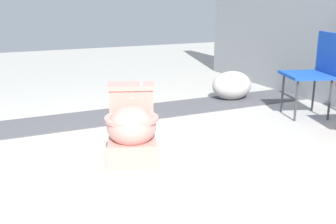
% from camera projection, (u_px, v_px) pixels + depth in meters
% --- Properties ---
extents(ground_plane, '(14.00, 14.00, 0.00)m').
position_uv_depth(ground_plane, '(142.00, 158.00, 2.94)').
color(ground_plane, '#A8A59E').
extents(gravel_strip, '(0.56, 8.00, 0.01)m').
position_uv_depth(gravel_strip, '(147.00, 112.00, 4.13)').
color(gravel_strip, '#4C4C51').
rests_on(gravel_strip, ground).
extents(toilet, '(0.72, 0.56, 0.52)m').
position_uv_depth(toilet, '(132.00, 127.00, 2.95)').
color(toilet, tan).
rests_on(toilet, ground).
extents(folding_chair_left, '(0.56, 0.56, 0.83)m').
position_uv_depth(folding_chair_left, '(318.00, 66.00, 3.89)').
color(folding_chair_left, '#1947B2').
rests_on(folding_chair_left, ground).
extents(boulder_near, '(0.41, 0.51, 0.34)m').
position_uv_depth(boulder_near, '(232.00, 85.00, 4.62)').
color(boulder_near, '#B7B2AD').
rests_on(boulder_near, ground).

